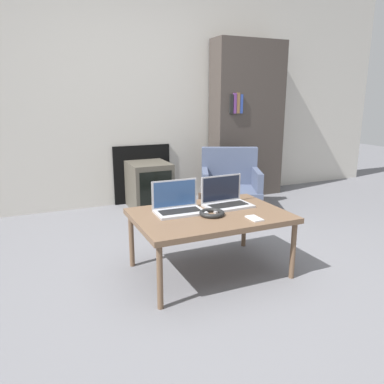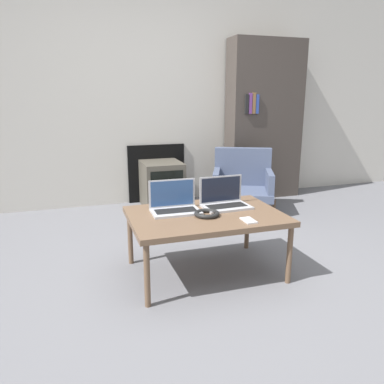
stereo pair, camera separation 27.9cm
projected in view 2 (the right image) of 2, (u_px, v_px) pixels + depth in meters
ground_plane at (218, 289)px, 2.41m from camera, size 14.00×14.00×0.00m
wall_back at (145, 89)px, 4.15m from camera, size 7.00×0.08×2.60m
table at (206, 218)px, 2.54m from camera, size 1.02×0.70×0.43m
laptop_left at (174, 205)px, 2.57m from camera, size 0.33×0.22×0.21m
laptop_right at (224, 200)px, 2.68m from camera, size 0.34×0.23×0.21m
headphones at (207, 214)px, 2.48m from camera, size 0.17×0.17×0.03m
phone at (249, 220)px, 2.38m from camera, size 0.07×0.12×0.01m
tv at (162, 184)px, 4.16m from camera, size 0.43×0.49×0.51m
armchair at (242, 180)px, 4.03m from camera, size 0.79×0.75×0.66m
bookshelf at (264, 121)px, 4.47m from camera, size 0.89×0.32×1.85m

